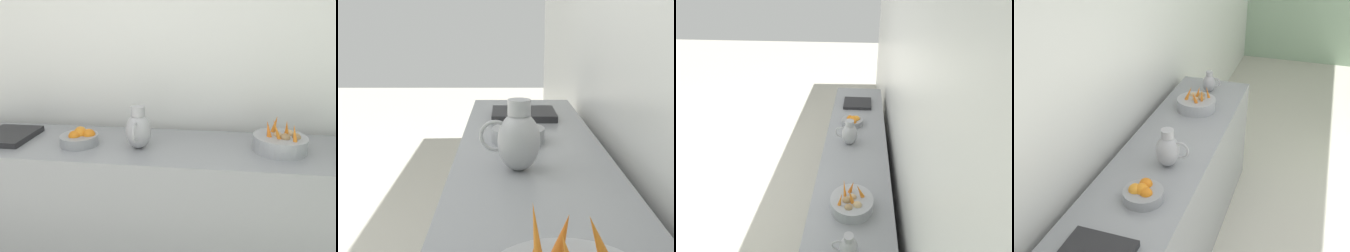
# 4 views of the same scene
# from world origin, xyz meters

# --- Properties ---
(tile_wall_left) EXTENTS (0.10, 8.81, 3.00)m
(tile_wall_left) POSITION_xyz_m (-1.95, 0.57, 1.50)
(tile_wall_left) COLOR white
(tile_wall_left) RESTS_ON ground_plane
(prep_counter) EXTENTS (0.61, 2.84, 0.92)m
(prep_counter) POSITION_xyz_m (-1.54, 0.07, 0.46)
(prep_counter) COLOR gray
(prep_counter) RESTS_ON ground_plane
(vegetable_colander) EXTENTS (0.30, 0.30, 0.21)m
(vegetable_colander) POSITION_xyz_m (-1.54, 0.85, 0.98)
(vegetable_colander) COLOR #9EA0A5
(vegetable_colander) RESTS_ON prep_counter
(orange_bowl) EXTENTS (0.23, 0.23, 0.10)m
(orange_bowl) POSITION_xyz_m (-1.49, -0.34, 0.97)
(orange_bowl) COLOR gray
(orange_bowl) RESTS_ON prep_counter
(metal_pitcher_tall) EXTENTS (0.21, 0.15, 0.25)m
(metal_pitcher_tall) POSITION_xyz_m (-1.47, 0.03, 1.04)
(metal_pitcher_tall) COLOR #A3A3A8
(metal_pitcher_tall) RESTS_ON prep_counter
(counter_sink_basin) EXTENTS (0.34, 0.30, 0.04)m
(counter_sink_basin) POSITION_xyz_m (-1.53, -0.83, 0.94)
(counter_sink_basin) COLOR #232326
(counter_sink_basin) RESTS_ON prep_counter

